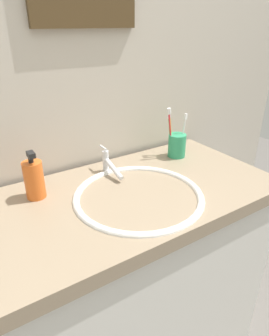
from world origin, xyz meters
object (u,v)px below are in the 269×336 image
object	(u,v)px
toothbrush_white	(183,131)
faucet	(110,163)
soap_dispenser	(34,179)
toothbrush_red	(170,130)
toothbrush_green	(170,131)
toothbrush_yellow	(170,128)
toothbrush_cup	(177,145)

from	to	relation	value
toothbrush_white	faucet	bearing A→B (deg)	177.84
soap_dispenser	toothbrush_red	bearing A→B (deg)	1.61
toothbrush_green	toothbrush_yellow	distance (m)	0.02
toothbrush_cup	toothbrush_white	bearing A→B (deg)	-1.01
toothbrush_cup	toothbrush_white	distance (m)	0.06
toothbrush_yellow	toothbrush_red	distance (m)	0.03
toothbrush_yellow	soap_dispenser	xyz separation A→B (m)	(-0.59, -0.04, -0.05)
faucet	toothbrush_yellow	world-z (taller)	toothbrush_yellow
toothbrush_white	toothbrush_green	distance (m)	0.06
faucet	soap_dispenser	distance (m)	0.28
faucet	toothbrush_red	bearing A→B (deg)	-0.64
toothbrush_cup	toothbrush_red	size ratio (longest dim) A/B	0.47
soap_dispenser	faucet	bearing A→B (deg)	3.84
toothbrush_cup	soap_dispenser	distance (m)	0.60
toothbrush_green	soap_dispenser	size ratio (longest dim) A/B	1.12
toothbrush_green	soap_dispenser	world-z (taller)	toothbrush_green
toothbrush_cup	toothbrush_white	xyz separation A→B (m)	(0.03, -0.00, 0.06)
faucet	soap_dispenser	size ratio (longest dim) A/B	0.97
toothbrush_cup	soap_dispenser	size ratio (longest dim) A/B	0.60
toothbrush_green	soap_dispenser	bearing A→B (deg)	-176.92
faucet	toothbrush_cup	xyz separation A→B (m)	(0.31, -0.01, 0.01)
toothbrush_white	toothbrush_cup	bearing A→B (deg)	178.99
toothbrush_red	soap_dispenser	bearing A→B (deg)	-178.39
toothbrush_green	soap_dispenser	xyz separation A→B (m)	(-0.58, -0.03, -0.04)
toothbrush_green	faucet	bearing A→B (deg)	-177.66
toothbrush_cup	soap_dispenser	xyz separation A→B (m)	(-0.60, -0.01, 0.02)
toothbrush_cup	toothbrush_green	distance (m)	0.07
toothbrush_red	faucet	bearing A→B (deg)	179.36
faucet	toothbrush_green	size ratio (longest dim) A/B	0.86
toothbrush_cup	soap_dispenser	bearing A→B (deg)	-179.37
toothbrush_cup	toothbrush_red	distance (m)	0.08
toothbrush_white	soap_dispenser	distance (m)	0.63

